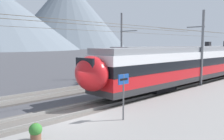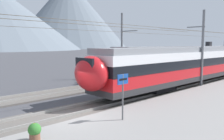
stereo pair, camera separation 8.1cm
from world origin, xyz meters
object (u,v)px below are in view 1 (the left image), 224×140
(catenary_mast_mid, at_px, (201,48))
(platform_sign, at_px, (123,87))
(catenary_mast_far_side, at_px, (123,45))
(train_far_track, at_px, (191,57))
(potted_plant_platform_edge, at_px, (36,131))
(train_near_platform, at_px, (207,61))

(catenary_mast_mid, height_order, platform_sign, catenary_mast_mid)
(catenary_mast_mid, relative_size, catenary_mast_far_side, 1.00)
(train_far_track, height_order, potted_plant_platform_edge, train_far_track)
(platform_sign, bearing_deg, train_near_platform, 11.80)
(catenary_mast_mid, xyz_separation_m, catenary_mast_far_side, (-1.29, 9.03, 0.24))
(train_far_track, bearing_deg, potted_plant_platform_edge, -163.22)
(train_near_platform, distance_m, potted_plant_platform_edge, 21.81)
(catenary_mast_mid, xyz_separation_m, platform_sign, (-12.75, -2.25, -1.78))
(train_far_track, height_order, catenary_mast_mid, catenary_mast_mid)
(platform_sign, bearing_deg, potted_plant_platform_edge, 171.89)
(platform_sign, relative_size, potted_plant_platform_edge, 3.29)
(catenary_mast_mid, height_order, potted_plant_platform_edge, catenary_mast_mid)
(catenary_mast_mid, relative_size, platform_sign, 19.76)
(train_far_track, relative_size, platform_sign, 14.56)
(potted_plant_platform_edge, bearing_deg, train_near_platform, 7.90)
(platform_sign, distance_m, potted_plant_platform_edge, 4.54)
(train_far_track, distance_m, potted_plant_platform_edge, 29.76)
(potted_plant_platform_edge, bearing_deg, catenary_mast_far_side, 34.06)
(catenary_mast_far_side, height_order, potted_plant_platform_edge, catenary_mast_far_side)
(train_near_platform, distance_m, catenary_mast_mid, 4.96)
(train_near_platform, bearing_deg, catenary_mast_far_side, 127.02)
(train_far_track, bearing_deg, platform_sign, -159.15)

